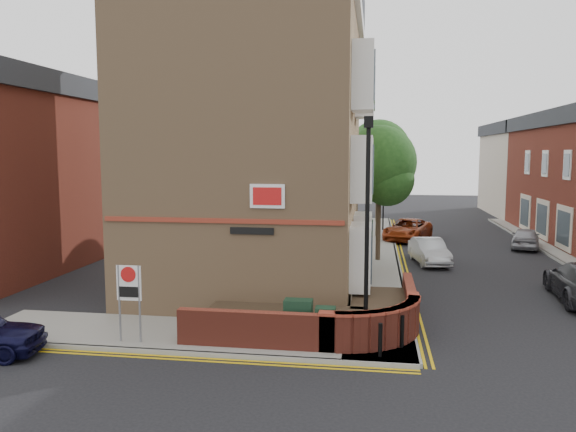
% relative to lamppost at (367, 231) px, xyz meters
% --- Properties ---
extents(ground, '(120.00, 120.00, 0.00)m').
position_rel_lamppost_xyz_m(ground, '(-1.60, -1.20, -3.34)').
color(ground, black).
rests_on(ground, ground).
extents(pavement_corner, '(13.00, 3.00, 0.12)m').
position_rel_lamppost_xyz_m(pavement_corner, '(-5.10, 0.30, -3.28)').
color(pavement_corner, gray).
rests_on(pavement_corner, ground).
extents(pavement_main, '(2.00, 32.00, 0.12)m').
position_rel_lamppost_xyz_m(pavement_main, '(0.40, 14.80, -3.28)').
color(pavement_main, gray).
rests_on(pavement_main, ground).
extents(kerb_side, '(13.00, 0.15, 0.12)m').
position_rel_lamppost_xyz_m(kerb_side, '(-5.10, -1.20, -3.28)').
color(kerb_side, gray).
rests_on(kerb_side, ground).
extents(kerb_main_near, '(0.15, 32.00, 0.12)m').
position_rel_lamppost_xyz_m(kerb_main_near, '(1.40, 14.80, -3.28)').
color(kerb_main_near, gray).
rests_on(kerb_main_near, ground).
extents(kerb_main_far, '(0.15, 40.00, 0.12)m').
position_rel_lamppost_xyz_m(kerb_main_far, '(9.40, 11.80, -3.28)').
color(kerb_main_far, gray).
rests_on(kerb_main_far, ground).
extents(yellow_lines_side, '(13.00, 0.28, 0.01)m').
position_rel_lamppost_xyz_m(yellow_lines_side, '(-5.10, -1.45, -3.34)').
color(yellow_lines_side, gold).
rests_on(yellow_lines_side, ground).
extents(yellow_lines_main, '(0.28, 32.00, 0.01)m').
position_rel_lamppost_xyz_m(yellow_lines_main, '(1.65, 14.80, -3.34)').
color(yellow_lines_main, gold).
rests_on(yellow_lines_main, ground).
extents(corner_building, '(8.95, 10.40, 13.60)m').
position_rel_lamppost_xyz_m(corner_building, '(-4.44, 6.80, 2.88)').
color(corner_building, '#A67F58').
rests_on(corner_building, ground).
extents(garden_wall, '(6.80, 6.00, 1.20)m').
position_rel_lamppost_xyz_m(garden_wall, '(-1.60, 1.30, -3.34)').
color(garden_wall, maroon).
rests_on(garden_wall, ground).
extents(lamppost, '(0.25, 0.50, 6.30)m').
position_rel_lamppost_xyz_m(lamppost, '(0.00, 0.00, 0.00)').
color(lamppost, black).
rests_on(lamppost, pavement_corner).
extents(utility_cabinet_large, '(0.80, 0.45, 1.20)m').
position_rel_lamppost_xyz_m(utility_cabinet_large, '(-1.90, 0.10, -2.62)').
color(utility_cabinet_large, '#16331F').
rests_on(utility_cabinet_large, pavement_corner).
extents(utility_cabinet_small, '(0.55, 0.40, 1.10)m').
position_rel_lamppost_xyz_m(utility_cabinet_small, '(-1.10, -0.20, -2.67)').
color(utility_cabinet_small, '#16331F').
rests_on(utility_cabinet_small, pavement_corner).
extents(bollard_near, '(0.11, 0.11, 0.90)m').
position_rel_lamppost_xyz_m(bollard_near, '(0.40, -0.80, -2.77)').
color(bollard_near, black).
rests_on(bollard_near, pavement_corner).
extents(bollard_far, '(0.11, 0.11, 0.90)m').
position_rel_lamppost_xyz_m(bollard_far, '(1.00, -0.00, -2.77)').
color(bollard_far, black).
rests_on(bollard_far, pavement_corner).
extents(zone_sign, '(0.72, 0.07, 2.20)m').
position_rel_lamppost_xyz_m(zone_sign, '(-6.60, -0.70, -1.70)').
color(zone_sign, slate).
rests_on(zone_sign, pavement_corner).
extents(far_terrace_cream, '(5.40, 12.40, 8.00)m').
position_rel_lamppost_xyz_m(far_terrace_cream, '(12.90, 36.80, 0.71)').
color(far_terrace_cream, beige).
rests_on(far_terrace_cream, ground).
extents(tree_near, '(3.64, 3.65, 6.70)m').
position_rel_lamppost_xyz_m(tree_near, '(0.40, 12.85, 1.36)').
color(tree_near, '#382B1E').
rests_on(tree_near, pavement_main).
extents(tree_mid, '(4.03, 4.03, 7.42)m').
position_rel_lamppost_xyz_m(tree_mid, '(0.40, 20.85, 1.85)').
color(tree_mid, '#382B1E').
rests_on(tree_mid, pavement_main).
extents(tree_far, '(3.81, 3.81, 7.00)m').
position_rel_lamppost_xyz_m(tree_far, '(0.40, 28.85, 1.57)').
color(tree_far, '#382B1E').
rests_on(tree_far, pavement_main).
extents(traffic_light_assembly, '(0.20, 0.16, 4.20)m').
position_rel_lamppost_xyz_m(traffic_light_assembly, '(0.80, 23.80, -0.56)').
color(traffic_light_assembly, black).
rests_on(traffic_light_assembly, pavement_main).
extents(silver_car_near, '(1.91, 3.93, 1.24)m').
position_rel_lamppost_xyz_m(silver_car_near, '(2.91, 12.76, -2.72)').
color(silver_car_near, '#A3A7AB').
rests_on(silver_car_near, ground).
extents(red_car_main, '(3.62, 5.24, 1.33)m').
position_rel_lamppost_xyz_m(red_car_main, '(2.28, 20.26, -2.68)').
color(red_car_main, maroon).
rests_on(red_car_main, ground).
extents(silver_car_far, '(2.33, 3.85, 1.22)m').
position_rel_lamppost_xyz_m(silver_car_far, '(8.74, 18.03, -2.73)').
color(silver_car_far, gray).
rests_on(silver_car_far, ground).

